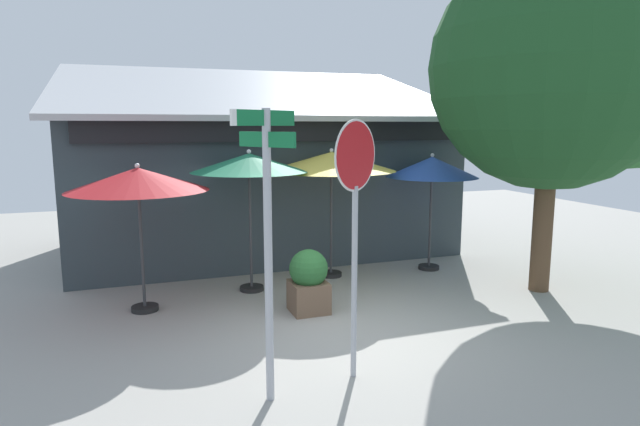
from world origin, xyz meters
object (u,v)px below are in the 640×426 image
shade_tree (568,73)px  stop_sign (355,199)px  street_sign_post (268,230)px  sidewalk_planter (309,280)px  patio_umbrella_crimson_left (138,181)px  patio_umbrella_mustard_right (331,162)px  patio_umbrella_royal_blue_far_right (432,168)px  patio_umbrella_forest_green_center (249,164)px

shade_tree → stop_sign: bearing=-158.3°
street_sign_post → sidewalk_planter: (1.31, 2.58, -1.41)m
stop_sign → patio_umbrella_crimson_left: stop_sign is taller
patio_umbrella_mustard_right → patio_umbrella_royal_blue_far_right: patio_umbrella_mustard_right is taller
patio_umbrella_forest_green_center → shade_tree: 5.84m
stop_sign → patio_umbrella_mustard_right: 4.43m
stop_sign → shade_tree: bearing=21.7°
stop_sign → patio_umbrella_mustard_right: size_ratio=1.20×
patio_umbrella_mustard_right → street_sign_post: bearing=-118.5°
sidewalk_planter → stop_sign: bearing=-95.0°
patio_umbrella_crimson_left → patio_umbrella_mustard_right: 3.76m
patio_umbrella_forest_green_center → shade_tree: bearing=-19.6°
sidewalk_planter → shade_tree: bearing=-5.2°
shade_tree → sidewalk_planter: size_ratio=5.91×
patio_umbrella_forest_green_center → patio_umbrella_mustard_right: 1.78m
patio_umbrella_crimson_left → shade_tree: 7.55m
street_sign_post → patio_umbrella_mustard_right: street_sign_post is taller
patio_umbrella_mustard_right → shade_tree: 4.53m
patio_umbrella_crimson_left → street_sign_post: bearing=-70.8°
patio_umbrella_royal_blue_far_right → shade_tree: 3.08m
patio_umbrella_mustard_right → shade_tree: (3.55, -2.29, 1.63)m
shade_tree → sidewalk_planter: 5.79m
street_sign_post → sidewalk_planter: size_ratio=3.06×
patio_umbrella_forest_green_center → patio_umbrella_royal_blue_far_right: patio_umbrella_forest_green_center is taller
street_sign_post → patio_umbrella_royal_blue_far_right: bearing=42.8°
patio_umbrella_crimson_left → shade_tree: bearing=-10.9°
patio_umbrella_royal_blue_far_right → stop_sign: bearing=-130.8°
patio_umbrella_royal_blue_far_right → sidewalk_planter: patio_umbrella_royal_blue_far_right is taller
patio_umbrella_forest_green_center → sidewalk_planter: 2.41m
patio_umbrella_royal_blue_far_right → shade_tree: bearing=-56.3°
street_sign_post → stop_sign: (1.10, 0.22, 0.26)m
patio_umbrella_crimson_left → patio_umbrella_forest_green_center: patio_umbrella_forest_green_center is taller
patio_umbrella_crimson_left → patio_umbrella_mustard_right: patio_umbrella_mustard_right is taller
patio_umbrella_forest_green_center → patio_umbrella_mustard_right: bearing=13.2°
stop_sign → shade_tree: size_ratio=0.50×
street_sign_post → patio_umbrella_crimson_left: street_sign_post is taller
street_sign_post → patio_umbrella_forest_green_center: size_ratio=1.23×
street_sign_post → stop_sign: bearing=11.1°
patio_umbrella_royal_blue_far_right → sidewalk_planter: bearing=-153.0°
stop_sign → patio_umbrella_mustard_right: (1.31, 4.23, 0.12)m
street_sign_post → stop_sign: street_sign_post is taller
street_sign_post → patio_umbrella_royal_blue_far_right: size_ratio=1.30×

